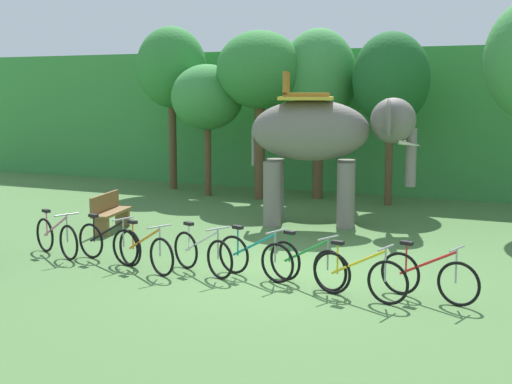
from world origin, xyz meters
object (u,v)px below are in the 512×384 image
object	(u,v)px
tree_center	(260,71)
bike_black	(108,243)
bike_teal	(255,257)
wooden_bench	(109,211)
tree_center_right	(172,68)
bike_orange	(145,251)
tree_right	(207,98)
elephant	(324,136)
tree_center_left	(391,80)
bike_red	(428,277)
bike_pink	(56,237)
bike_yellow	(359,276)
bike_white	(202,253)
bike_green	(307,264)
tree_far_right	(319,78)

from	to	relation	value
tree_center	bike_black	world-z (taller)	tree_center
bike_teal	wooden_bench	size ratio (longest dim) A/B	1.07
tree_center_right	bike_orange	xyz separation A→B (m)	(5.27, -9.71, -3.67)
tree_right	elephant	bearing A→B (deg)	-32.42
wooden_bench	tree_center_left	bearing A→B (deg)	52.12
bike_black	bike_orange	size ratio (longest dim) A/B	1.04
bike_red	elephant	bearing A→B (deg)	124.02
bike_pink	bike_teal	bearing A→B (deg)	1.50
wooden_bench	bike_black	bearing A→B (deg)	-54.46
tree_center	bike_teal	xyz separation A→B (m)	(3.74, -8.52, -3.51)
bike_yellow	bike_white	bearing A→B (deg)	173.41
tree_center	bike_white	distance (m)	9.72
tree_center	bike_teal	world-z (taller)	tree_center
bike_black	bike_red	world-z (taller)	same
bike_red	bike_yellow	bearing A→B (deg)	-158.32
bike_red	tree_center_left	bearing A→B (deg)	107.73
elephant	bike_yellow	distance (m)	6.60
bike_black	bike_yellow	distance (m)	5.17
tree_center_right	bike_yellow	distance (m)	14.03
bike_black	bike_teal	xyz separation A→B (m)	(3.11, 0.10, 0.00)
tree_center_right	tree_center_left	size ratio (longest dim) A/B	1.09
tree_center_right	bike_black	distance (m)	10.95
tree_right	bike_green	bearing A→B (deg)	-52.61
bike_green	bike_yellow	size ratio (longest dim) A/B	0.96
bike_red	bike_teal	bearing A→B (deg)	178.80
tree_right	wooden_bench	size ratio (longest dim) A/B	2.67
tree_far_right	tree_center_right	bearing A→B (deg)	-179.16
bike_black	bike_red	distance (m)	6.17
tree_center_left	bike_green	world-z (taller)	tree_center_left
tree_far_right	tree_center_left	size ratio (longest dim) A/B	1.04
tree_right	bike_orange	xyz separation A→B (m)	(3.47, -8.85, -2.71)
elephant	bike_white	size ratio (longest dim) A/B	2.66
wooden_bench	elephant	bearing A→B (deg)	33.24
tree_center	bike_orange	size ratio (longest dim) A/B	3.18
tree_center_right	tree_right	xyz separation A→B (m)	(1.80, -0.86, -0.96)
tree_center	bike_green	distance (m)	10.44
tree_right	bike_red	size ratio (longest dim) A/B	2.49
tree_center_left	bike_black	world-z (taller)	tree_center_left
tree_center_left	bike_white	size ratio (longest dim) A/B	3.14
tree_center_right	bike_pink	size ratio (longest dim) A/B	3.39
elephant	wooden_bench	world-z (taller)	elephant
tree_center	elephant	world-z (taller)	tree_center
tree_far_right	tree_right	bearing A→B (deg)	-164.47
elephant	bike_green	bearing A→B (deg)	-73.72
bike_pink	wooden_bench	distance (m)	2.63
tree_center	tree_far_right	distance (m)	1.82
elephant	bike_teal	bearing A→B (deg)	-83.96
tree_right	tree_center	distance (m)	1.95
bike_pink	bike_green	world-z (taller)	same
bike_orange	bike_yellow	xyz separation A→B (m)	(4.09, -0.07, 0.00)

